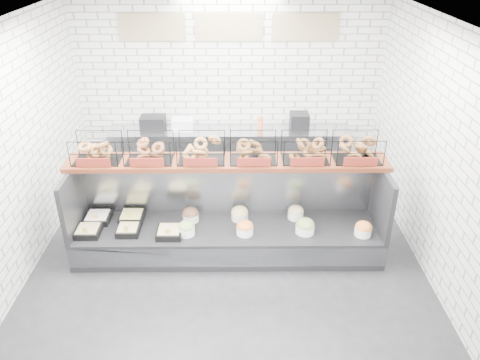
{
  "coord_description": "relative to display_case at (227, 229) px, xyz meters",
  "views": [
    {
      "loc": [
        0.12,
        -4.84,
        3.86
      ],
      "look_at": [
        0.16,
        0.45,
        1.01
      ],
      "focal_mm": 35.0,
      "sensor_mm": 36.0,
      "label": 1
    }
  ],
  "objects": [
    {
      "name": "display_case",
      "position": [
        0.0,
        0.0,
        0.0
      ],
      "size": [
        4.0,
        0.9,
        1.2
      ],
      "color": "black",
      "rests_on": "ground"
    },
    {
      "name": "room_shell",
      "position": [
        0.02,
        0.26,
        1.73
      ],
      "size": [
        5.02,
        5.51,
        3.01
      ],
      "color": "white",
      "rests_on": "ground"
    },
    {
      "name": "prep_counter",
      "position": [
        0.01,
        2.09,
        0.14
      ],
      "size": [
        4.0,
        0.6,
        1.2
      ],
      "color": "#93969B",
      "rests_on": "ground"
    },
    {
      "name": "ground",
      "position": [
        0.02,
        -0.34,
        -0.33
      ],
      "size": [
        5.5,
        5.5,
        0.0
      ],
      "primitive_type": "plane",
      "color": "black",
      "rests_on": "ground"
    },
    {
      "name": "bagel_shelf",
      "position": [
        0.02,
        0.18,
        1.06
      ],
      "size": [
        4.1,
        0.5,
        0.4
      ],
      "color": "#471B0F",
      "rests_on": "display_case"
    }
  ]
}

